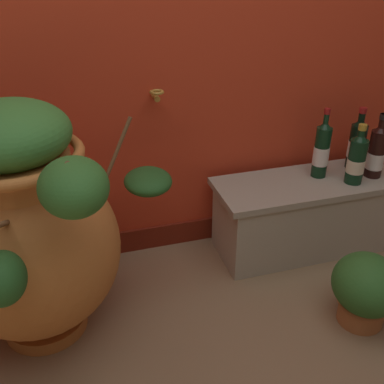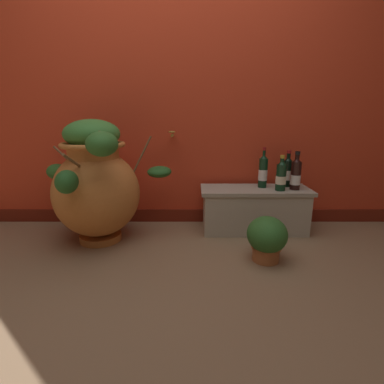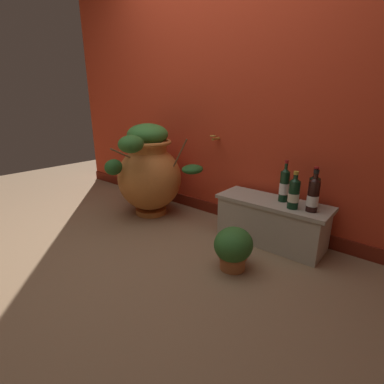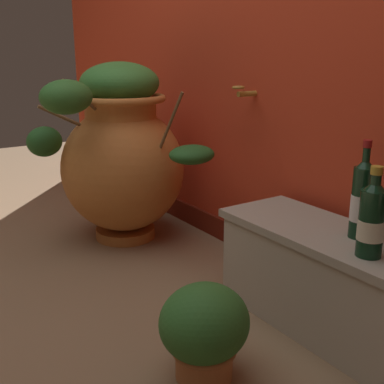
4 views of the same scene
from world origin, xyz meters
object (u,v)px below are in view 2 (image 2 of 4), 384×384
at_px(wine_bottle_left, 282,175).
at_px(wine_bottle_back, 297,174).
at_px(wine_bottle_middle, 289,171).
at_px(potted_shrub, 268,238).
at_px(wine_bottle_right, 264,171).
at_px(terracotta_urn, 98,184).

xyz_separation_m(wine_bottle_left, wine_bottle_back, (0.13, 0.03, 0.01)).
bearing_deg(wine_bottle_middle, potted_shrub, -116.54).
distance_m(wine_bottle_right, wine_bottle_back, 0.25).
height_order(wine_bottle_right, potted_shrub, wine_bottle_right).
bearing_deg(terracotta_urn, wine_bottle_middle, 10.64).
distance_m(wine_bottle_back, potted_shrub, 0.68).
bearing_deg(potted_shrub, wine_bottle_middle, 63.46).
bearing_deg(potted_shrub, wine_bottle_back, 56.05).
distance_m(terracotta_urn, wine_bottle_right, 1.31).
distance_m(terracotta_urn, wine_bottle_left, 1.41).
distance_m(wine_bottle_middle, wine_bottle_back, 0.11).
bearing_deg(potted_shrub, terracotta_urn, 165.02).
relative_size(wine_bottle_left, potted_shrub, 0.92).
xyz_separation_m(wine_bottle_back, potted_shrub, (-0.33, -0.49, -0.33)).
xyz_separation_m(wine_bottle_middle, wine_bottle_back, (0.03, -0.11, 0.00)).
xyz_separation_m(terracotta_urn, wine_bottle_left, (1.40, 0.14, 0.04)).
relative_size(terracotta_urn, wine_bottle_right, 2.98).
xyz_separation_m(wine_bottle_middle, potted_shrub, (-0.30, -0.60, -0.33)).
relative_size(wine_bottle_back, potted_shrub, 1.00).
relative_size(terracotta_urn, wine_bottle_left, 3.51).
height_order(terracotta_urn, wine_bottle_back, terracotta_urn).
xyz_separation_m(wine_bottle_right, potted_shrub, (-0.09, -0.57, -0.34)).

